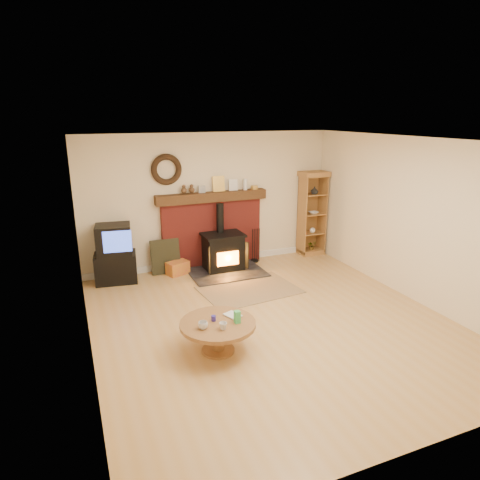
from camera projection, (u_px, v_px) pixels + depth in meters
name	position (u px, v px, depth m)	size (l,w,h in m)	color
ground	(271.00, 321.00, 6.29)	(5.50, 5.50, 0.00)	tan
room_shell	(269.00, 206.00, 5.87)	(5.02, 5.52, 2.61)	beige
chimney_breast	(212.00, 226.00, 8.42)	(2.20, 0.22, 1.78)	maroon
wood_stove	(224.00, 253.00, 8.23)	(1.40, 1.00, 1.29)	black
area_rug	(249.00, 290.00, 7.40)	(1.62, 1.11, 0.01)	brown
tv_unit	(115.00, 255.00, 7.64)	(0.79, 0.60, 1.06)	black
curio_cabinet	(312.00, 213.00, 9.09)	(0.57, 0.41, 1.78)	olive
firelog_box	(178.00, 268.00, 8.09)	(0.40, 0.25, 0.25)	gold
leaning_painting	(166.00, 257.00, 8.10)	(0.55, 0.03, 0.66)	black
fire_tools	(255.00, 254.00, 8.77)	(0.19, 0.16, 0.70)	black
coffee_table	(218.00, 328.00, 5.40)	(0.97, 0.97, 0.57)	brown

